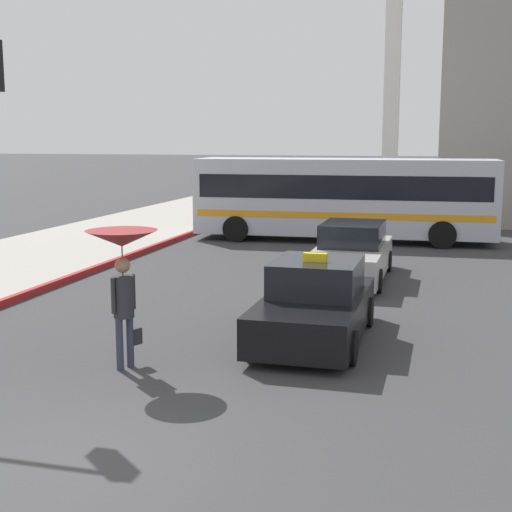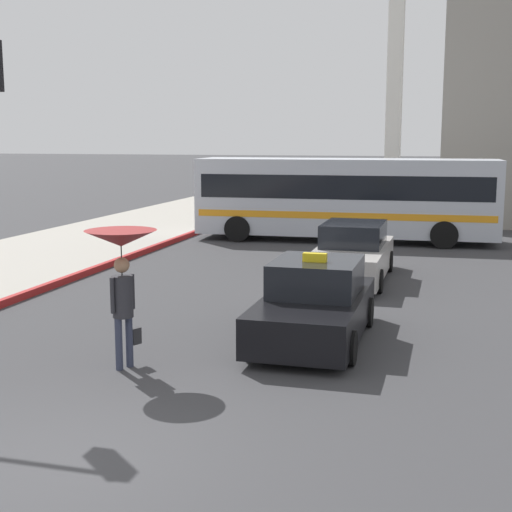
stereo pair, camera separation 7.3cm
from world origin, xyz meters
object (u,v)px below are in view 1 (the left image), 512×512
Objects in this scene: taxi at (315,305)px; sedan_red at (352,254)px; pedestrian_with_umbrella at (122,256)px; monument_cross at (394,34)px; city_bus at (344,195)px.

taxi is 0.87× the size of sedan_red.
monument_cross is at bearing 22.47° from pedestrian_with_umbrella.
monument_cross is (-1.03, 25.26, 9.16)m from sedan_red.
city_bus reaches higher than taxi.
monument_cross is at bearing -3.11° from city_bus.
city_bus is at bearing -84.13° from taxi.
sedan_red is at bearing 8.06° from pedestrian_with_umbrella.
taxi is at bearing -87.92° from monument_cross.
monument_cross reaches higher than city_bus.
sedan_red is 26.89m from monument_cross.
city_bus is at bearing 20.30° from pedestrian_with_umbrella.
taxi is 6.04m from sedan_red.
sedan_red is 0.28× the size of monument_cross.
pedestrian_with_umbrella is at bearing -92.70° from monument_cross.
taxi is at bearing 90.99° from sedan_red.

